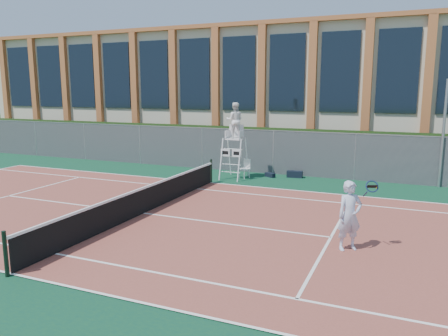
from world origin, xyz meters
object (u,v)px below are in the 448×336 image
at_px(umpire_chair, 235,123).
at_px(plastic_chair, 246,167).
at_px(steel_pole, 443,134).
at_px(tennis_player, 350,216).

xyz_separation_m(umpire_chair, plastic_chair, (0.49, 0.23, -2.15)).
bearing_deg(steel_pole, tennis_player, -105.59).
relative_size(steel_pole, tennis_player, 2.51).
bearing_deg(plastic_chair, tennis_player, -53.82).
xyz_separation_m(plastic_chair, tennis_player, (5.91, -8.08, 0.41)).
xyz_separation_m(steel_pole, umpire_chair, (-9.05, -1.65, 0.35)).
distance_m(steel_pole, umpire_chair, 9.21).
xyz_separation_m(steel_pole, plastic_chair, (-8.56, -1.42, -1.79)).
relative_size(umpire_chair, tennis_player, 1.97).
distance_m(steel_pole, tennis_player, 9.96).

